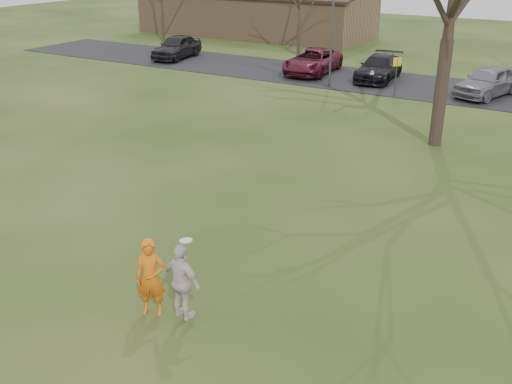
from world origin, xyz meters
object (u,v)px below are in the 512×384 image
lamp_post (333,14)px  building (256,12)px  car_2 (313,61)px  car_3 (379,68)px  car_4 (488,81)px  catching_play (182,282)px  player_defender (151,278)px  car_0 (177,47)px

lamp_post → building: bearing=132.1°
car_2 → building: 17.33m
car_3 → building: bearing=137.4°
car_4 → lamp_post: bearing=-148.2°
car_2 → building: building is taller
car_4 → catching_play: bearing=-75.8°
player_defender → building: building is taller
car_2 → car_4: (10.59, -0.69, 0.05)m
car_4 → catching_play: 24.59m
player_defender → car_4: bearing=59.9°
car_0 → catching_play: (19.34, -24.97, 0.19)m
car_0 → catching_play: bearing=-59.9°
car_2 → car_4: bearing=-7.9°
car_0 → building: size_ratio=0.23×
lamp_post → car_3: bearing=57.6°
car_0 → car_4: car_0 is taller
car_4 → catching_play: (-1.67, -24.53, 0.20)m
player_defender → car_3: 25.79m
car_2 → car_0: bearing=177.3°
car_3 → building: (-15.86, 12.56, 1.18)m
player_defender → lamp_post: bearing=79.9°
car_4 → lamp_post: size_ratio=0.74×
catching_play → building: building is taller
player_defender → car_2: (-8.09, 25.27, -0.13)m
car_3 → car_4: car_4 is taller
car_4 → car_2: bearing=-165.7°
car_3 → car_2: bearing=178.9°
building → player_defender: bearing=-62.6°
car_0 → car_4: bearing=-8.9°
car_0 → building: bearing=87.6°
player_defender → lamp_post: size_ratio=0.29×
car_2 → car_4: car_4 is taller
car_0 → car_3: (14.65, 0.49, -0.09)m
player_defender → lamp_post: 23.48m
car_3 → lamp_post: bearing=-126.6°
car_0 → building: building is taller
car_0 → car_3: car_0 is taller
car_3 → building: 20.27m
car_3 → car_0: bearing=177.7°
car_0 → building: (-1.22, 13.05, 1.09)m
building → car_4: bearing=-31.2°
car_3 → lamp_post: 4.74m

